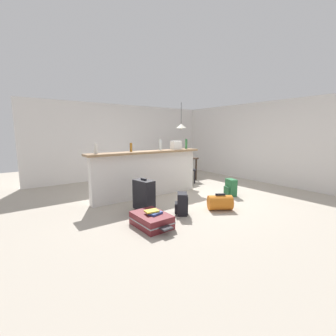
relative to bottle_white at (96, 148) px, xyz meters
name	(u,v)px	position (x,y,z in m)	size (l,w,h in m)	color
ground_plane	(182,195)	(2.01, -0.44, -1.26)	(13.00, 13.00, 0.05)	#ADA393
wall_back	(127,141)	(2.01, 2.61, 0.02)	(6.60, 0.10, 2.50)	silver
wall_right	(247,142)	(5.06, -0.14, 0.02)	(0.10, 6.00, 2.50)	silver
partition_half_wall	(147,175)	(1.22, -0.06, -0.70)	(2.80, 0.20, 1.07)	silver
bar_countertop	(147,152)	(1.22, -0.06, -0.13)	(2.96, 0.40, 0.05)	#93704C
bottle_white	(96,148)	(0.00, 0.00, 0.00)	(0.07, 0.07, 0.22)	silver
bottle_amber	(131,147)	(0.85, 0.04, -0.01)	(0.06, 0.06, 0.20)	#9E661E
bottle_clear	(160,145)	(1.65, 0.01, 0.03)	(0.07, 0.07, 0.27)	silver
bottle_green	(186,144)	(2.48, -0.03, 0.02)	(0.06, 0.06, 0.27)	#2D6B38
grocery_bag	(176,145)	(2.15, 0.00, 0.00)	(0.26, 0.18, 0.22)	silver
dining_table	(178,161)	(3.06, 1.05, -0.59)	(1.10, 0.80, 0.74)	#332319
dining_chair_near_partition	(186,167)	(2.95, 0.54, -0.72)	(0.44, 0.44, 0.93)	black
pendant_lamp	(181,126)	(3.12, 0.98, 0.54)	(0.34, 0.34, 0.85)	black
suitcase_flat_maroon	(152,220)	(0.32, -1.68, -1.12)	(0.51, 0.83, 0.22)	maroon
duffel_bag_orange	(220,203)	(1.90, -1.79, -1.08)	(0.57, 0.51, 0.34)	orange
backpack_black	(182,204)	(1.10, -1.53, -1.03)	(0.34, 0.34, 0.42)	black
suitcase_upright_black	(144,195)	(0.62, -0.92, -0.90)	(0.31, 0.47, 0.67)	black
backpack_green	(231,188)	(2.93, -1.23, -1.03)	(0.30, 0.32, 0.42)	#286B3D
book_stack	(154,212)	(0.35, -1.71, -0.98)	(0.28, 0.24, 0.06)	#334C99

